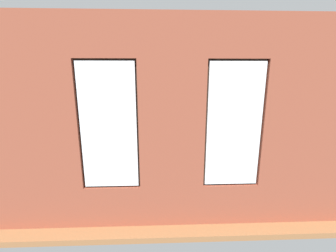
% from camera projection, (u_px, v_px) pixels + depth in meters
% --- Properties ---
extents(ground_plane, '(6.96, 6.05, 0.10)m').
position_uv_depth(ground_plane, '(167.00, 165.00, 6.49)').
color(ground_plane, '#99663D').
extents(brick_wall_with_windows, '(6.36, 0.30, 3.37)m').
position_uv_depth(brick_wall_with_windows, '(172.00, 129.00, 3.53)').
color(brick_wall_with_windows, brown).
rests_on(brick_wall_with_windows, ground_plane).
extents(white_wall_right, '(0.10, 5.05, 3.37)m').
position_uv_depth(white_wall_right, '(45.00, 107.00, 5.78)').
color(white_wall_right, white).
rests_on(white_wall_right, ground_plane).
extents(couch_by_window, '(1.85, 0.87, 0.80)m').
position_uv_depth(couch_by_window, '(172.00, 186.00, 4.47)').
color(couch_by_window, black).
rests_on(couch_by_window, ground_plane).
extents(couch_left, '(1.01, 2.06, 0.80)m').
position_uv_depth(couch_left, '(251.00, 150.00, 6.59)').
color(couch_left, black).
rests_on(couch_left, ground_plane).
extents(coffee_table, '(1.29, 0.82, 0.44)m').
position_uv_depth(coffee_table, '(170.00, 150.00, 6.40)').
color(coffee_table, '#A87547').
rests_on(coffee_table, ground_plane).
extents(cup_ceramic, '(0.07, 0.07, 0.08)m').
position_uv_depth(cup_ceramic, '(156.00, 149.00, 6.24)').
color(cup_ceramic, silver).
rests_on(cup_ceramic, coffee_table).
extents(candle_jar, '(0.08, 0.08, 0.13)m').
position_uv_depth(candle_jar, '(182.00, 144.00, 6.53)').
color(candle_jar, '#B7333D').
rests_on(candle_jar, coffee_table).
extents(table_plant_small, '(0.12, 0.12, 0.19)m').
position_uv_depth(table_plant_small, '(170.00, 145.00, 6.36)').
color(table_plant_small, gray).
rests_on(table_plant_small, coffee_table).
extents(remote_silver, '(0.12, 0.17, 0.02)m').
position_uv_depth(remote_silver, '(173.00, 149.00, 6.27)').
color(remote_silver, '#B2B2B7').
rests_on(remote_silver, coffee_table).
extents(remote_black, '(0.18, 0.09, 0.02)m').
position_uv_depth(remote_black, '(164.00, 147.00, 6.48)').
color(remote_black, black).
rests_on(remote_black, coffee_table).
extents(media_console, '(1.02, 0.42, 0.60)m').
position_uv_depth(media_console, '(57.00, 162.00, 5.76)').
color(media_console, black).
rests_on(media_console, ground_plane).
extents(tv_flatscreen, '(0.93, 0.20, 0.64)m').
position_uv_depth(tv_flatscreen, '(54.00, 139.00, 5.62)').
color(tv_flatscreen, black).
rests_on(tv_flatscreen, media_console).
extents(papasan_chair, '(1.12, 1.12, 0.70)m').
position_uv_depth(papasan_chair, '(149.00, 131.00, 8.29)').
color(papasan_chair, olive).
rests_on(papasan_chair, ground_plane).
extents(potted_plant_near_tv, '(0.85, 0.84, 1.08)m').
position_uv_depth(potted_plant_near_tv, '(61.00, 163.00, 4.76)').
color(potted_plant_near_tv, beige).
rests_on(potted_plant_near_tv, ground_plane).
extents(potted_plant_beside_window_right, '(0.74, 0.87, 1.14)m').
position_uv_depth(potted_plant_beside_window_right, '(44.00, 177.00, 4.20)').
color(potted_plant_beside_window_right, '#47423D').
rests_on(potted_plant_beside_window_right, ground_plane).
extents(potted_plant_corner_near_left, '(0.60, 0.60, 0.96)m').
position_uv_depth(potted_plant_corner_near_left, '(235.00, 125.00, 8.40)').
color(potted_plant_corner_near_left, gray).
rests_on(potted_plant_corner_near_left, ground_plane).
extents(potted_plant_by_left_couch, '(0.36, 0.36, 0.61)m').
position_uv_depth(potted_plant_by_left_couch, '(223.00, 135.00, 7.98)').
color(potted_plant_by_left_couch, brown).
rests_on(potted_plant_by_left_couch, ground_plane).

